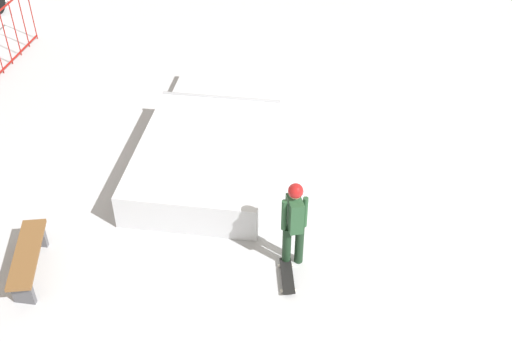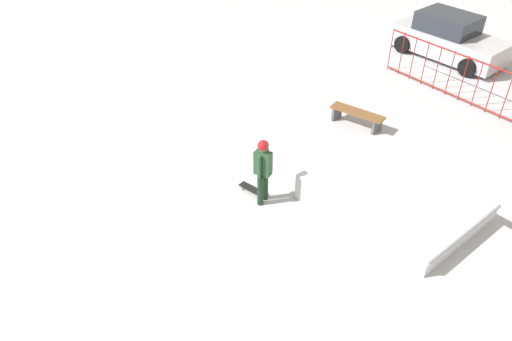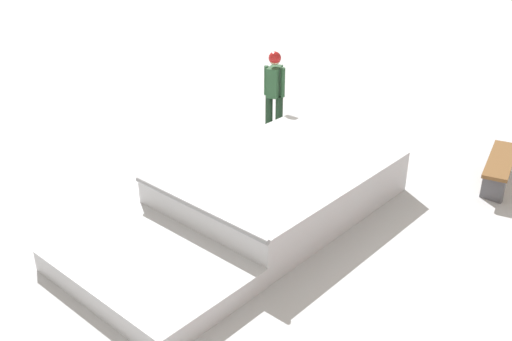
# 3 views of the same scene
# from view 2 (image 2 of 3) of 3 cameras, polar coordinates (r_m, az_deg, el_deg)

# --- Properties ---
(ground_plane) EXTENTS (60.00, 60.00, 0.00)m
(ground_plane) POSITION_cam_2_polar(r_m,az_deg,el_deg) (11.41, 13.98, -6.41)
(ground_plane) COLOR #B7BABF
(skate_ramp) EXTENTS (5.41, 2.62, 0.74)m
(skate_ramp) POSITION_cam_2_polar(r_m,az_deg,el_deg) (11.45, 17.25, -4.80)
(skate_ramp) COLOR silver
(skate_ramp) RESTS_ON ground
(skater) EXTENTS (0.43, 0.42, 1.73)m
(skater) POSITION_cam_2_polar(r_m,az_deg,el_deg) (11.13, 0.81, 0.38)
(skater) COLOR black
(skater) RESTS_ON ground
(skateboard) EXTENTS (0.82, 0.37, 0.09)m
(skateboard) POSITION_cam_2_polar(r_m,az_deg,el_deg) (11.96, -0.30, -2.24)
(skateboard) COLOR black
(skateboard) RESTS_ON ground
(park_bench) EXTENTS (1.65, 0.78, 0.48)m
(park_bench) POSITION_cam_2_polar(r_m,az_deg,el_deg) (14.66, 11.68, 6.32)
(park_bench) COLOR brown
(park_bench) RESTS_ON ground
(parked_car_silver) EXTENTS (4.12, 1.95, 1.60)m
(parked_car_silver) POSITION_cam_2_polar(r_m,az_deg,el_deg) (19.93, 21.45, 14.11)
(parked_car_silver) COLOR #B7B7BC
(parked_car_silver) RESTS_ON ground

